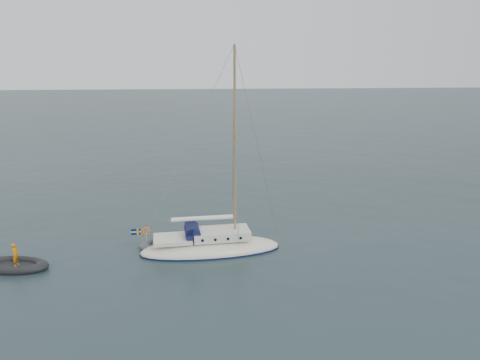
{
  "coord_description": "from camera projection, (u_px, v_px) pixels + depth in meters",
  "views": [
    {
      "loc": [
        -2.38,
        -26.68,
        10.89
      ],
      "look_at": [
        -0.05,
        0.0,
        3.92
      ],
      "focal_mm": 35.0,
      "sensor_mm": 36.0,
      "label": 1
    }
  ],
  "objects": [
    {
      "name": "sailboat",
      "position": [
        211.0,
        237.0,
        27.0
      ],
      "size": [
        8.55,
        2.56,
        12.17
      ],
      "rotation": [
        0.0,
        0.0,
        0.08
      ],
      "color": "silver",
      "rests_on": "ground"
    },
    {
      "name": "ground",
      "position": [
        241.0,
        242.0,
        28.66
      ],
      "size": [
        300.0,
        300.0,
        0.0
      ],
      "primitive_type": "plane",
      "color": "black",
      "rests_on": "ground"
    },
    {
      "name": "rib",
      "position": [
        13.0,
        265.0,
        24.93
      ],
      "size": [
        3.9,
        1.77,
        1.48
      ],
      "rotation": [
        0.0,
        0.0,
        -0.16
      ],
      "color": "black",
      "rests_on": "ground"
    },
    {
      "name": "dinghy",
      "position": [
        163.0,
        244.0,
        27.82
      ],
      "size": [
        2.85,
        1.29,
        0.41
      ],
      "rotation": [
        0.0,
        0.0,
        0.24
      ],
      "color": "#49494D",
      "rests_on": "ground"
    }
  ]
}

